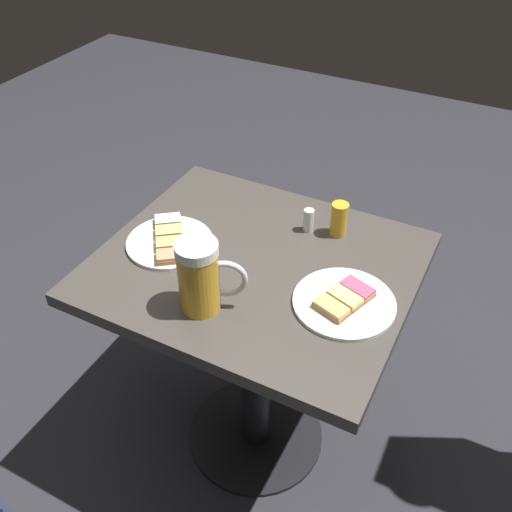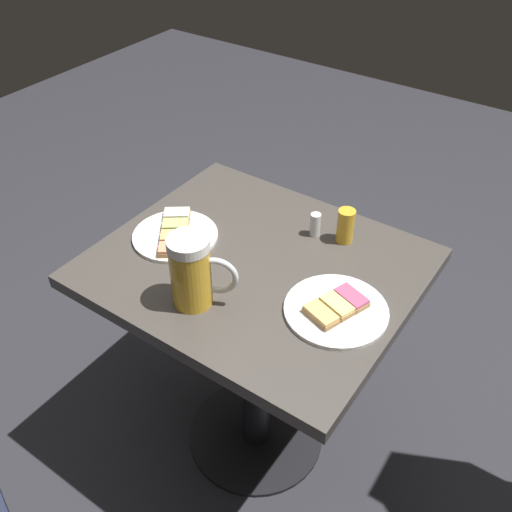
# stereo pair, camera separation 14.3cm
# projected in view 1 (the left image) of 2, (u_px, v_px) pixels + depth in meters

# --- Properties ---
(ground_plane) EXTENTS (6.00, 6.00, 0.00)m
(ground_plane) POSITION_uv_depth(u_px,v_px,m) (256.00, 435.00, 1.92)
(ground_plane) COLOR #28282D
(cafe_table) EXTENTS (0.67, 0.78, 0.75)m
(cafe_table) POSITION_uv_depth(u_px,v_px,m) (256.00, 311.00, 1.55)
(cafe_table) COLOR black
(cafe_table) RESTS_ON ground_plane
(plate_near) EXTENTS (0.23, 0.23, 0.03)m
(plate_near) POSITION_uv_depth(u_px,v_px,m) (169.00, 241.00, 1.50)
(plate_near) COLOR white
(plate_near) RESTS_ON cafe_table
(plate_far) EXTENTS (0.24, 0.24, 0.03)m
(plate_far) POSITION_uv_depth(u_px,v_px,m) (344.00, 301.00, 1.32)
(plate_far) COLOR white
(plate_far) RESTS_ON cafe_table
(beer_mug) EXTENTS (0.10, 0.15, 0.18)m
(beer_mug) POSITION_uv_depth(u_px,v_px,m) (201.00, 277.00, 1.26)
(beer_mug) COLOR gold
(beer_mug) RESTS_ON cafe_table
(beer_glass_small) EXTENTS (0.05, 0.05, 0.09)m
(beer_glass_small) POSITION_uv_depth(u_px,v_px,m) (339.00, 219.00, 1.51)
(beer_glass_small) COLOR gold
(beer_glass_small) RESTS_ON cafe_table
(salt_shaker) EXTENTS (0.03, 0.03, 0.07)m
(salt_shaker) POSITION_uv_depth(u_px,v_px,m) (309.00, 220.00, 1.53)
(salt_shaker) COLOR silver
(salt_shaker) RESTS_ON cafe_table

